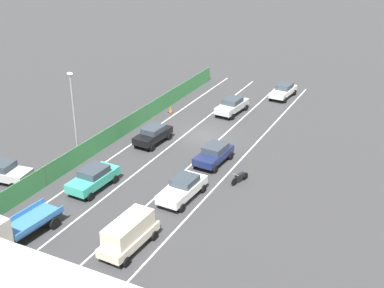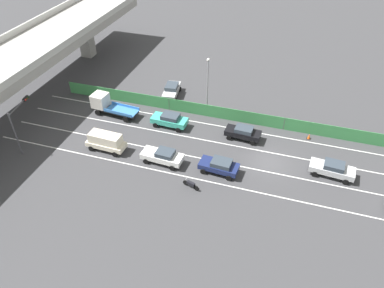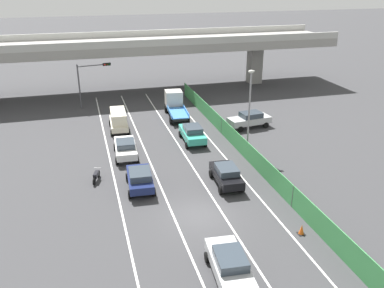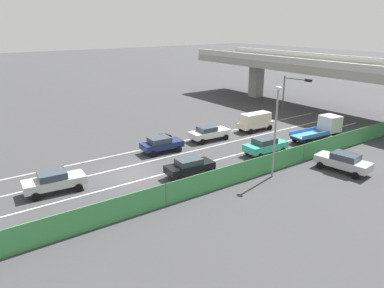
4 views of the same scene
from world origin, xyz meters
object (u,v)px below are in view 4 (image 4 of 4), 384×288
at_px(flatbed_truck_blue, 324,128).
at_px(motorcycle, 163,136).
at_px(car_sedan_navy, 161,144).
at_px(car_sedan_black, 190,166).
at_px(street_lamp, 276,124).
at_px(car_sedan_silver, 54,181).
at_px(parked_wagon_silver, 343,161).
at_px(car_van_cream, 256,121).
at_px(traffic_cone, 119,208).
at_px(traffic_light, 293,88).
at_px(car_taxi_teal, 265,145).
at_px(car_hatchback_white, 209,133).

relative_size(flatbed_truck_blue, motorcycle, 3.36).
xyz_separation_m(car_sedan_navy, flatbed_truck_blue, (6.87, 17.02, 0.44)).
bearing_deg(car_sedan_black, street_lamp, 53.68).
xyz_separation_m(car_sedan_silver, parked_wagon_silver, (10.54, 21.99, 0.02)).
relative_size(car_van_cream, motorcycle, 2.47).
relative_size(car_van_cream, street_lamp, 0.60).
bearing_deg(motorcycle, car_sedan_silver, -65.15).
bearing_deg(car_sedan_silver, traffic_cone, 24.12).
distance_m(car_sedan_black, car_van_cream, 16.18).
bearing_deg(motorcycle, traffic_light, 87.62).
bearing_deg(car_sedan_black, car_sedan_silver, -109.15).
height_order(parked_wagon_silver, traffic_light, traffic_light).
bearing_deg(car_taxi_teal, car_sedan_silver, -99.86).
height_order(car_taxi_teal, car_van_cream, car_van_cream).
xyz_separation_m(car_sedan_black, parked_wagon_silver, (6.96, 11.68, 0.03)).
xyz_separation_m(car_taxi_teal, street_lamp, (4.35, -3.64, 3.72)).
xyz_separation_m(car_sedan_silver, car_sedan_black, (3.58, 10.31, -0.01)).
xyz_separation_m(car_sedan_silver, traffic_light, (-5.50, 34.11, 3.03)).
bearing_deg(flatbed_truck_blue, parked_wagon_silver, -44.01).
bearing_deg(car_sedan_black, flatbed_truck_blue, 89.45).
distance_m(motorcycle, street_lamp, 14.90).
bearing_deg(flatbed_truck_blue, car_sedan_navy, -111.98).
bearing_deg(traffic_cone, traffic_light, 110.02).
relative_size(car_sedan_navy, car_sedan_black, 1.00).
distance_m(car_sedan_navy, car_taxi_teal, 10.42).
xyz_separation_m(car_sedan_silver, car_van_cream, (-3.28, 24.96, 0.30)).
xyz_separation_m(car_hatchback_white, street_lamp, (11.21, -1.89, 3.77)).
bearing_deg(car_taxi_teal, traffic_light, 121.64).
distance_m(car_hatchback_white, motorcycle, 5.11).
bearing_deg(motorcycle, street_lamp, 9.23).
distance_m(car_sedan_silver, car_hatchback_white, 18.22).
bearing_deg(flatbed_truck_blue, traffic_light, 148.98).
height_order(flatbed_truck_blue, motorcycle, flatbed_truck_blue).
relative_size(car_sedan_black, flatbed_truck_blue, 0.68).
bearing_deg(car_sedan_navy, motorcycle, 145.90).
relative_size(car_sedan_navy, car_taxi_teal, 0.94).
bearing_deg(motorcycle, flatbed_truck_blue, 55.75).
xyz_separation_m(car_sedan_silver, street_lamp, (7.76, 16.00, 3.75)).
distance_m(car_sedan_navy, traffic_light, 22.91).
bearing_deg(car_hatchback_white, parked_wagon_silver, 16.33).
bearing_deg(car_sedan_navy, traffic_cone, -44.29).
relative_size(flatbed_truck_blue, traffic_cone, 9.36).
relative_size(motorcycle, street_lamp, 0.24).
relative_size(car_sedan_navy, traffic_cone, 6.38).
height_order(car_taxi_teal, car_hatchback_white, car_taxi_teal).
height_order(car_hatchback_white, flatbed_truck_blue, flatbed_truck_blue).
bearing_deg(car_sedan_black, car_taxi_teal, 91.02).
bearing_deg(car_sedan_black, traffic_light, 110.88).
xyz_separation_m(car_taxi_teal, motorcycle, (-9.76, -5.93, -0.49)).
relative_size(car_hatchback_white, street_lamp, 0.61).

